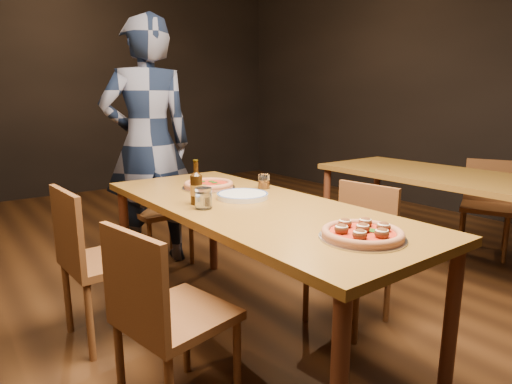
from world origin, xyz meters
TOP-DOWN VIEW (x-y plane):
  - ground at (0.00, 0.00)m, footprint 9.00×9.00m
  - table_main at (0.00, 0.00)m, footprint 0.80×2.00m
  - table_right at (1.70, -0.20)m, footprint 0.80×2.00m
  - chair_main_nw at (-0.58, -0.28)m, footprint 0.47×0.47m
  - chair_main_sw at (-0.61, 0.47)m, footprint 0.43×0.43m
  - chair_main_e at (0.53, -0.22)m, footprint 0.44×0.44m
  - chair_end at (0.08, 1.30)m, footprint 0.41×0.41m
  - chair_nbr_right at (2.34, -0.14)m, footprint 0.50×0.50m
  - pizza_meatball at (0.01, -0.73)m, footprint 0.34×0.34m
  - pizza_margherita at (0.03, 0.48)m, footprint 0.32×0.32m
  - plate_stack at (0.04, 0.13)m, footprint 0.28×0.28m
  - beer_bottle at (-0.23, 0.16)m, footprint 0.06×0.06m
  - water_glass at (-0.25, 0.06)m, footprint 0.08×0.08m
  - amber_glass at (0.30, 0.27)m, footprint 0.07×0.07m
  - diner at (0.04, 1.37)m, footprint 0.76×0.57m

SIDE VIEW (x-z plane):
  - ground at x=0.00m, z-range 0.00..0.00m
  - chair_nbr_right at x=2.34m, z-range 0.00..0.82m
  - chair_main_e at x=0.53m, z-range 0.00..0.84m
  - chair_main_nw at x=-0.58m, z-range 0.00..0.86m
  - chair_end at x=0.08m, z-range 0.00..0.86m
  - chair_main_sw at x=-0.61m, z-range 0.00..0.88m
  - table_main at x=0.00m, z-range 0.30..1.05m
  - table_right at x=1.70m, z-range 0.30..1.05m
  - plate_stack at x=0.04m, z-range 0.75..0.78m
  - pizza_margherita at x=0.03m, z-range 0.75..0.79m
  - pizza_meatball at x=0.01m, z-range 0.74..0.80m
  - amber_glass at x=0.30m, z-range 0.75..0.84m
  - water_glass at x=-0.25m, z-range 0.75..0.85m
  - beer_bottle at x=-0.23m, z-range 0.72..0.94m
  - diner at x=0.04m, z-range 0.00..1.89m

